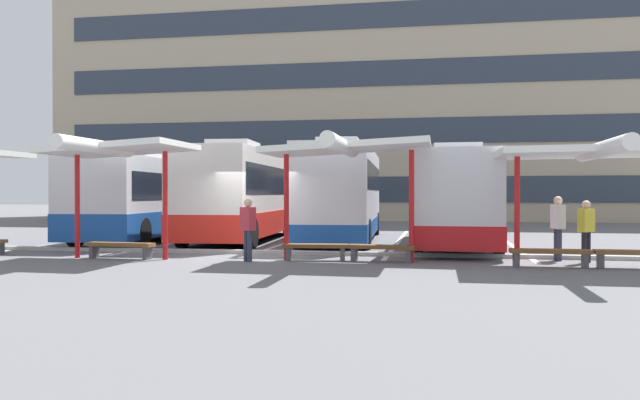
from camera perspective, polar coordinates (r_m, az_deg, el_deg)
name	(u,v)px	position (r m, az deg, el deg)	size (l,w,h in m)	color
ground_plane	(249,255)	(19.45, -6.20, -4.82)	(160.00, 160.00, 0.00)	slate
terminal_building	(363,89)	(49.10, 3.76, 9.70)	(43.96, 10.43, 21.96)	tan
coach_bus_0	(149,200)	(26.75, -14.77, 0.03)	(3.47, 11.04, 3.47)	silver
coach_bus_1	(242,196)	(25.46, -6.85, 0.36)	(3.20, 10.52, 3.75)	silver
coach_bus_2	(342,194)	(25.13, 1.98, 0.54)	(3.04, 10.88, 3.82)	silver
coach_bus_3	(459,200)	(23.51, 12.05, -0.01)	(2.99, 11.70, 3.44)	silver
lane_stripe_0	(101,238)	(28.12, -18.64, -3.17)	(0.16, 14.00, 0.01)	white
lane_stripe_1	(194,239)	(26.41, -10.94, -3.40)	(0.16, 14.00, 0.01)	white
lane_stripe_2	(293,241)	(25.25, -2.34, -3.57)	(0.16, 14.00, 0.01)	white
lane_stripe_3	(398,242)	(24.69, 6.86, -3.67)	(0.16, 14.00, 0.01)	white
lane_stripe_4	(509,243)	(24.79, 16.23, -3.67)	(0.16, 14.00, 0.01)	white
waiting_shelter_1	(116,151)	(18.82, -17.45, 4.09)	(3.65, 4.63, 3.26)	red
bench_2	(120,247)	(19.06, -17.08, -3.92)	(2.00, 0.57, 0.45)	brown
waiting_shelter_2	(347,150)	(17.26, 2.34, 4.40)	(4.40, 4.66, 3.25)	red
bench_3	(316,248)	(17.77, -0.39, -4.23)	(1.81, 0.60, 0.45)	brown
bench_4	(381,249)	(17.48, 5.40, -4.31)	(1.84, 0.66, 0.45)	brown
waiting_shelter_3	(590,154)	(17.05, 22.61, 3.76)	(4.35, 5.33, 3.00)	red
bench_5	(550,254)	(17.08, 19.50, -4.44)	(1.94, 0.44, 0.45)	brown
bench_6	(627,255)	(17.51, 25.32, -4.38)	(1.53, 0.45, 0.45)	brown
platform_kerb	(253,252)	(19.76, -5.92, -4.56)	(44.00, 0.24, 0.12)	#ADADA8
waiting_passenger_0	(586,227)	(18.48, 22.28, -2.20)	(0.49, 0.49, 1.65)	black
waiting_passenger_1	(248,225)	(17.56, -6.34, -2.20)	(0.51, 0.49, 1.69)	#33384C
waiting_passenger_2	(558,223)	(18.82, 20.12, -1.90)	(0.34, 0.54, 1.75)	#33384C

